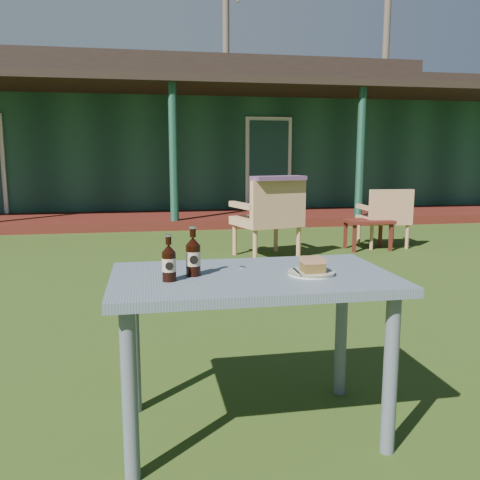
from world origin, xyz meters
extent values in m
plane|color=#334916|center=(0.00, 0.00, 0.00)|extent=(80.00, 80.00, 0.00)
cube|color=#1A4432|center=(0.00, 9.50, 1.30)|extent=(15.00, 6.00, 2.60)
cube|color=black|center=(0.00, 9.50, 2.75)|extent=(15.80, 6.80, 0.30)
cube|color=black|center=(0.00, 9.50, 3.15)|extent=(12.00, 3.50, 0.60)
cube|color=#531B14|center=(0.00, 5.60, 0.08)|extent=(15.00, 1.80, 0.16)
cube|color=black|center=(0.00, 5.60, 2.45)|extent=(15.40, 2.00, 0.12)
cylinder|color=#1A4432|center=(0.00, 4.80, 1.23)|extent=(0.14, 0.14, 2.45)
cylinder|color=#1A4432|center=(3.25, 4.80, 1.23)|extent=(0.14, 0.14, 2.45)
cube|color=white|center=(2.00, 6.48, 1.00)|extent=(0.95, 0.06, 2.00)
cube|color=#193D38|center=(2.00, 6.45, 1.00)|extent=(0.80, 0.04, 1.85)
cylinder|color=brown|center=(3.00, 18.50, 4.75)|extent=(0.28, 0.28, 9.50)
cylinder|color=brown|center=(9.50, 17.00, 5.50)|extent=(0.28, 0.28, 11.00)
cube|color=slate|center=(0.00, -1.60, 0.70)|extent=(1.20, 0.70, 0.04)
cylinder|color=slate|center=(-0.52, -1.87, 0.34)|extent=(0.06, 0.06, 0.68)
cylinder|color=slate|center=(0.52, -1.87, 0.34)|extent=(0.06, 0.06, 0.68)
cylinder|color=slate|center=(-0.52, -1.33, 0.34)|extent=(0.06, 0.06, 0.68)
cylinder|color=slate|center=(0.52, -1.33, 0.34)|extent=(0.06, 0.06, 0.68)
cylinder|color=silver|center=(0.25, -1.65, 0.73)|extent=(0.20, 0.20, 0.01)
cylinder|color=olive|center=(0.25, -1.65, 0.73)|extent=(0.20, 0.20, 0.00)
cube|color=brown|center=(0.25, -1.66, 0.75)|extent=(0.09, 0.08, 0.04)
cube|color=#B1744F|center=(0.25, -1.66, 0.79)|extent=(0.09, 0.09, 0.02)
cube|color=silver|center=(0.18, -1.66, 0.74)|extent=(0.02, 0.14, 0.00)
cylinder|color=black|center=(-0.25, -1.58, 0.78)|extent=(0.06, 0.06, 0.13)
cone|color=black|center=(-0.25, -1.58, 0.87)|extent=(0.06, 0.06, 0.04)
cylinder|color=black|center=(-0.25, -1.58, 0.90)|extent=(0.03, 0.03, 0.04)
cylinder|color=silver|center=(-0.25, -1.58, 0.93)|extent=(0.03, 0.03, 0.01)
cylinder|color=tan|center=(-0.25, -1.58, 0.79)|extent=(0.06, 0.06, 0.06)
cylinder|color=black|center=(-0.25, -1.61, 0.79)|extent=(0.04, 0.00, 0.04)
cylinder|color=black|center=(-0.36, -1.66, 0.78)|extent=(0.06, 0.06, 0.12)
cone|color=black|center=(-0.36, -1.66, 0.85)|extent=(0.06, 0.06, 0.03)
cylinder|color=black|center=(-0.36, -1.66, 0.89)|extent=(0.02, 0.02, 0.03)
cylinder|color=silver|center=(-0.36, -1.66, 0.91)|extent=(0.03, 0.03, 0.01)
cylinder|color=tan|center=(-0.36, -1.66, 0.79)|extent=(0.06, 0.06, 0.05)
cylinder|color=black|center=(-0.36, -1.69, 0.79)|extent=(0.03, 0.00, 0.03)
cylinder|color=silver|center=(-0.02, -1.47, 0.72)|extent=(0.03, 0.03, 0.01)
cube|color=tan|center=(0.98, 2.30, 0.44)|extent=(0.85, 0.82, 0.10)
cube|color=tan|center=(1.06, 2.03, 0.72)|extent=(0.70, 0.27, 0.46)
cube|color=tan|center=(1.27, 2.41, 0.64)|extent=(0.24, 0.61, 0.07)
cube|color=tan|center=(0.67, 2.24, 0.64)|extent=(0.24, 0.61, 0.07)
cylinder|color=tan|center=(1.19, 2.65, 0.19)|extent=(0.05, 0.05, 0.39)
cylinder|color=tan|center=(0.62, 2.49, 0.19)|extent=(0.05, 0.05, 0.39)
cylinder|color=tan|center=(1.34, 2.12, 0.19)|extent=(0.05, 0.05, 0.39)
cylinder|color=tan|center=(0.77, 1.96, 0.19)|extent=(0.05, 0.05, 0.39)
cube|color=tan|center=(2.71, 2.72, 0.37)|extent=(0.61, 0.58, 0.08)
cube|color=tan|center=(2.70, 2.49, 0.60)|extent=(0.59, 0.10, 0.38)
cube|color=tan|center=(2.98, 2.73, 0.54)|extent=(0.09, 0.52, 0.05)
cube|color=tan|center=(2.45, 2.75, 0.54)|extent=(0.09, 0.52, 0.05)
cylinder|color=tan|center=(2.97, 2.94, 0.16)|extent=(0.05, 0.05, 0.33)
cylinder|color=tan|center=(2.48, 2.96, 0.16)|extent=(0.05, 0.05, 0.33)
cylinder|color=tan|center=(2.95, 2.48, 0.16)|extent=(0.05, 0.05, 0.33)
cylinder|color=tan|center=(2.46, 2.51, 0.16)|extent=(0.05, 0.05, 0.33)
cube|color=#653D64|center=(1.06, 2.03, 0.97)|extent=(0.68, 0.39, 0.05)
cube|color=#531B14|center=(2.40, 2.52, 0.38)|extent=(0.60, 0.40, 0.04)
cube|color=#531B14|center=(2.15, 2.37, 0.18)|extent=(0.04, 0.04, 0.36)
cube|color=#531B14|center=(2.65, 2.37, 0.18)|extent=(0.04, 0.04, 0.36)
cube|color=#531B14|center=(2.15, 2.67, 0.18)|extent=(0.04, 0.04, 0.36)
cube|color=#531B14|center=(2.65, 2.67, 0.18)|extent=(0.04, 0.04, 0.36)
camera|label=1|loc=(-0.43, -3.68, 1.22)|focal=38.00mm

